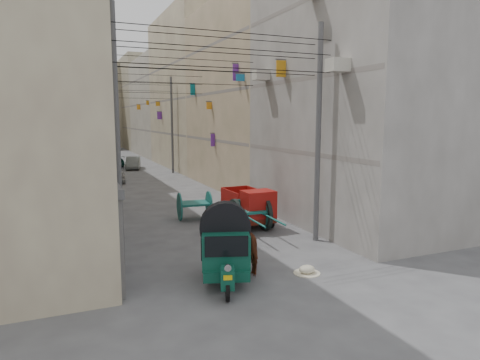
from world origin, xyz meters
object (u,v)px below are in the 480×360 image
distant_car_white (115,174)px  distant_car_green (112,160)px  mini_truck (251,208)px  feed_sack (307,269)px  distant_car_grey (133,163)px  auto_rickshaw (225,247)px  horse (249,242)px  second_cart (194,205)px  tonga_cart (250,214)px

distant_car_white → distant_car_green: distant_car_green is taller
mini_truck → feed_sack: 5.89m
distant_car_grey → auto_rickshaw: bearing=-81.5°
auto_rickshaw → horse: (1.09, 0.80, -0.22)m
mini_truck → distant_car_white: (-3.80, 15.53, -0.23)m
horse → distant_car_grey: 27.93m
second_cart → feed_sack: size_ratio=3.09×
distant_car_grey → distant_car_green: bearing=129.6°
auto_rickshaw → feed_sack: auto_rickshaw is taller
auto_rickshaw → distant_car_white: auto_rickshaw is taller
auto_rickshaw → feed_sack: bearing=11.2°
distant_car_white → distant_car_grey: 8.12m
feed_sack → horse: size_ratio=0.26×
auto_rickshaw → tonga_cart: (2.88, 4.70, -0.31)m
mini_truck → horse: size_ratio=1.54×
auto_rickshaw → distant_car_grey: bearing=104.5°
feed_sack → distant_car_green: 32.03m
feed_sack → distant_car_grey: size_ratio=0.15×
tonga_cart → distant_car_grey: tonga_cart is taller
auto_rickshaw → second_cart: (1.42, 7.63, -0.36)m
distant_car_green → tonga_cart: bearing=88.3°
tonga_cart → distant_car_green: tonga_cart is taller
tonga_cart → distant_car_grey: size_ratio=0.92×
feed_sack → distant_car_white: (-3.00, 21.32, 0.44)m
second_cart → distant_car_white: bearing=103.4°
mini_truck → distant_car_grey: size_ratio=0.88×
tonga_cart → mini_truck: size_ratio=1.05×
distant_car_white → tonga_cart: bearing=106.2°
feed_sack → horse: (-1.41, 1.13, 0.69)m
auto_rickshaw → mini_truck: bearing=77.5°
auto_rickshaw → feed_sack: size_ratio=5.19×
mini_truck → horse: (-2.20, -4.67, 0.02)m
auto_rickshaw → tonga_cart: 5.52m
auto_rickshaw → horse: bearing=54.9°
mini_truck → distant_car_white: 15.99m
mini_truck → second_cart: size_ratio=1.93×
auto_rickshaw → distant_car_green: 31.65m
horse → distant_car_white: size_ratio=0.58×
auto_rickshaw → mini_truck: (3.29, 5.48, -0.25)m
horse → distant_car_white: bearing=-85.2°
mini_truck → horse: 5.17m
feed_sack → distant_car_grey: 29.05m
mini_truck → second_cart: mini_truck is taller
mini_truck → distant_car_green: mini_truck is taller
tonga_cart → distant_car_grey: bearing=93.9°
auto_rickshaw → distant_car_grey: 28.79m
mini_truck → distant_car_green: 26.31m
distant_car_green → second_cart: bearing=85.5°
feed_sack → distant_car_white: 21.54m
auto_rickshaw → distant_car_green: size_ratio=0.66×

